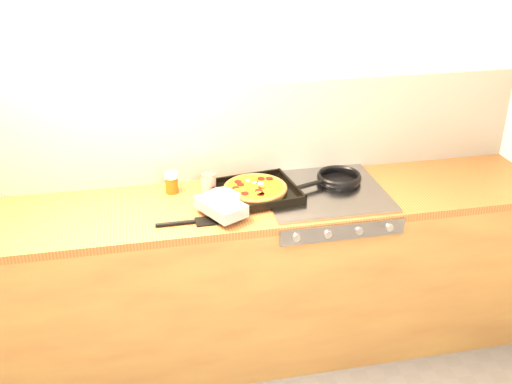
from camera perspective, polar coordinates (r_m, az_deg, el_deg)
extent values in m
plane|color=beige|center=(3.06, -3.08, 7.49)|extent=(3.20, 0.00, 3.20)
cube|color=white|center=(3.08, -3.00, 5.66)|extent=(3.20, 0.02, 0.50)
cube|color=olive|center=(3.16, -1.87, -8.48)|extent=(3.20, 0.60, 0.86)
cube|color=#94562D|center=(2.93, -1.99, -1.23)|extent=(3.20, 0.60, 0.04)
cube|color=#96959A|center=(2.80, 8.24, -3.68)|extent=(0.60, 0.03, 0.08)
cylinder|color=#A5A5AA|center=(2.72, 3.86, -4.35)|extent=(0.04, 0.02, 0.04)
cylinder|color=#A5A5AA|center=(2.76, 6.87, -4.01)|extent=(0.04, 0.02, 0.04)
cylinder|color=#A5A5AA|center=(2.81, 9.78, -3.66)|extent=(0.04, 0.02, 0.04)
cylinder|color=#A5A5AA|center=(2.86, 12.59, -3.32)|extent=(0.04, 0.02, 0.04)
cube|color=#96959A|center=(3.02, 6.44, 0.00)|extent=(0.60, 0.56, 0.02)
cube|color=black|center=(2.96, -0.06, -0.06)|extent=(0.45, 0.41, 0.01)
cube|color=black|center=(3.10, -1.13, 1.54)|extent=(0.40, 0.07, 0.02)
cube|color=black|center=(2.81, 1.11, -1.20)|extent=(0.40, 0.07, 0.02)
cube|color=black|center=(3.02, 3.43, 0.79)|extent=(0.06, 0.35, 0.02)
cube|color=black|center=(2.90, -3.70, -0.34)|extent=(0.06, 0.35, 0.02)
cylinder|color=brown|center=(2.95, -0.06, 0.22)|extent=(0.34, 0.34, 0.02)
torus|color=brown|center=(2.95, -0.06, 0.40)|extent=(0.36, 0.36, 0.02)
cylinder|color=#BB6416|center=(2.95, -0.06, 0.43)|extent=(0.30, 0.30, 0.01)
cylinder|color=maroon|center=(2.94, 0.54, 0.51)|extent=(0.04, 0.04, 0.01)
cylinder|color=maroon|center=(2.99, -1.73, 0.98)|extent=(0.04, 0.04, 0.01)
cylinder|color=maroon|center=(2.86, 0.43, -0.20)|extent=(0.04, 0.04, 0.01)
cylinder|color=maroon|center=(2.93, -1.94, 0.38)|extent=(0.04, 0.04, 0.01)
cylinder|color=maroon|center=(3.02, 0.48, 1.28)|extent=(0.04, 0.04, 0.01)
cylinder|color=maroon|center=(2.98, -0.10, 0.93)|extent=(0.04, 0.04, 0.01)
cylinder|color=maroon|center=(2.87, -1.06, -0.14)|extent=(0.04, 0.04, 0.01)
cylinder|color=maroon|center=(3.02, 1.28, 1.29)|extent=(0.04, 0.04, 0.01)
cylinder|color=maroon|center=(2.87, 0.45, -0.17)|extent=(0.04, 0.04, 0.01)
cylinder|color=maroon|center=(2.90, 0.27, 0.13)|extent=(0.04, 0.04, 0.01)
cylinder|color=maroon|center=(2.96, -1.49, 0.72)|extent=(0.04, 0.04, 0.01)
ellipsoid|color=orange|center=(2.91, -1.41, 0.22)|extent=(0.03, 0.03, 0.01)
ellipsoid|color=orange|center=(2.91, -1.88, 0.21)|extent=(0.03, 0.03, 0.01)
ellipsoid|color=orange|center=(2.98, -0.53, 0.93)|extent=(0.03, 0.03, 0.01)
ellipsoid|color=orange|center=(3.01, -0.86, 1.21)|extent=(0.03, 0.03, 0.01)
ellipsoid|color=orange|center=(2.88, 0.20, -0.06)|extent=(0.03, 0.03, 0.01)
ellipsoid|color=orange|center=(2.94, 0.69, 0.52)|extent=(0.03, 0.03, 0.01)
ellipsoid|color=orange|center=(2.95, 0.36, 0.63)|extent=(0.03, 0.03, 0.01)
ellipsoid|color=orange|center=(2.90, -1.27, 0.14)|extent=(0.03, 0.03, 0.01)
ellipsoid|color=orange|center=(3.00, -0.42, 1.14)|extent=(0.03, 0.03, 0.01)
ellipsoid|color=silver|center=(3.01, -0.75, 1.14)|extent=(0.03, 0.03, 0.01)
ellipsoid|color=silver|center=(2.98, -0.14, 0.90)|extent=(0.03, 0.03, 0.01)
ellipsoid|color=silver|center=(2.97, 0.46, 0.84)|extent=(0.03, 0.03, 0.01)
cube|color=black|center=(2.76, -3.37, -1.38)|extent=(0.24, 0.28, 0.06)
ellipsoid|color=black|center=(2.86, -3.24, -0.29)|extent=(0.16, 0.16, 0.06)
cylinder|color=black|center=(2.80, -2.07, -0.87)|extent=(0.08, 0.11, 0.05)
cylinder|color=black|center=(3.11, 7.89, 1.06)|extent=(0.27, 0.27, 0.01)
torus|color=black|center=(3.11, 7.92, 1.42)|extent=(0.29, 0.29, 0.02)
cube|color=black|center=(3.00, 5.18, 0.72)|extent=(0.16, 0.07, 0.01)
cylinder|color=#A70D0F|center=(2.99, -4.54, 0.81)|extent=(0.08, 0.08, 0.10)
cylinder|color=#B2B2B7|center=(2.97, -4.57, 1.68)|extent=(0.08, 0.08, 0.01)
cylinder|color=#B2B2B7|center=(3.01, -4.50, -0.05)|extent=(0.08, 0.08, 0.01)
cylinder|color=#E0410D|center=(3.02, -8.03, 0.66)|extent=(0.08, 0.08, 0.08)
cylinder|color=silver|center=(3.00, -8.09, 1.61)|extent=(0.08, 0.08, 0.03)
cylinder|color=#9C7942|center=(3.11, -0.45, 1.09)|extent=(0.26, 0.07, 0.02)
ellipsoid|color=#9C7942|center=(3.16, 1.92, 1.50)|extent=(0.06, 0.05, 0.02)
cube|color=black|center=(2.75, -4.75, -2.79)|extent=(0.10, 0.09, 0.01)
cylinder|color=black|center=(2.73, -7.70, -2.98)|extent=(0.18, 0.02, 0.02)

